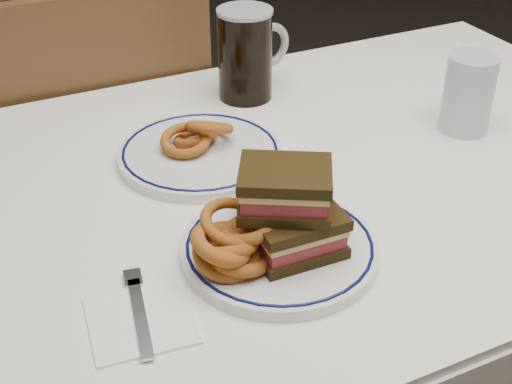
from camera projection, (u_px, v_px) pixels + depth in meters
name	position (u px, v px, depth m)	size (l,w,h in m)	color
dining_table	(321.00, 218.00, 1.19)	(1.27, 0.87, 0.75)	white
chair_far	(106.00, 161.00, 1.62)	(0.44, 0.44, 0.93)	#402A14
main_plate	(279.00, 248.00, 0.93)	(0.26, 0.26, 0.02)	silver
reuben_sandwich	(290.00, 211.00, 0.89)	(0.14, 0.13, 0.12)	black
onion_rings_main	(233.00, 243.00, 0.88)	(0.13, 0.11, 0.09)	brown
ketchup_ramekin	(255.00, 206.00, 0.97)	(0.05, 0.05, 0.03)	silver
beer_mug	(247.00, 53.00, 1.30)	(0.15, 0.10, 0.17)	black
water_glass	(468.00, 94.00, 1.20)	(0.08, 0.08, 0.13)	#9FB9CD
far_plate	(200.00, 154.00, 1.14)	(0.26, 0.26, 0.02)	silver
onion_rings_far	(197.00, 135.00, 1.14)	(0.13, 0.10, 0.07)	brown
napkin_fork	(140.00, 318.00, 0.83)	(0.13, 0.16, 0.01)	white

